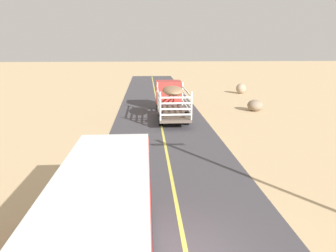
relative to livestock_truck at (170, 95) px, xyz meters
name	(u,v)px	position (x,y,z in m)	size (l,w,h in m)	color
livestock_truck	(170,95)	(0.00, 0.00, 0.00)	(2.53, 9.70, 3.02)	#B2332D
bus	(99,250)	(-3.41, -23.71, -0.04)	(2.54, 10.00, 3.21)	red
boulder_near_shoulder	(255,105)	(8.59, 0.76, -1.23)	(1.52, 1.66, 1.12)	#84705B
boulder_mid_field	(241,89)	(10.55, 12.54, -1.10)	(1.31, 1.40, 1.37)	gray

